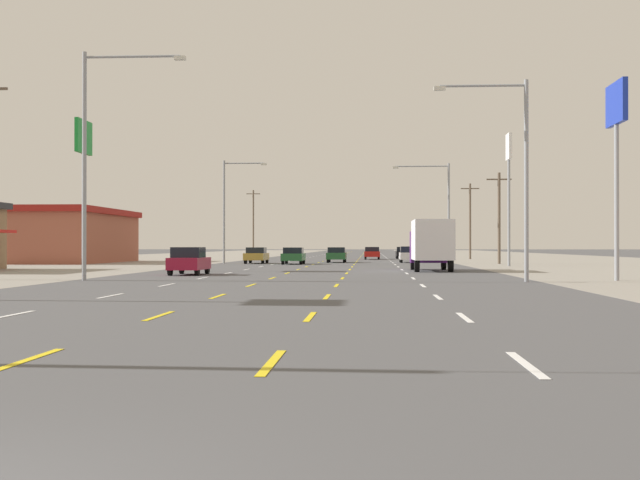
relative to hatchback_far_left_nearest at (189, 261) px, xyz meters
The scene contains 23 objects.
ground_plane 25.45m from the hatchback_far_left_nearest, 74.16° to the left, with size 572.00×572.00×0.00m, color #4C4C4F.
lot_apron_left 30.27m from the hatchback_far_left_nearest, 126.04° to the left, with size 28.00×440.00×0.01m, color gray.
lot_apron_right 40.05m from the hatchback_far_left_nearest, 37.67° to the left, with size 28.00×440.00×0.01m, color gray.
lane_markings 63.36m from the hatchback_far_left_nearest, 83.71° to the left, with size 10.64×227.60×0.01m.
hatchback_far_left_nearest is the anchor object (origin of this frame).
box_truck_far_right_near 16.11m from the hatchback_far_left_nearest, 29.64° to the left, with size 2.40×7.20×3.23m.
sedan_inner_left_mid 26.98m from the hatchback_far_left_nearest, 82.79° to the left, with size 1.80×4.50×1.46m.
sedan_far_left_midfar 29.42m from the hatchback_far_left_nearest, 90.44° to the left, with size 1.80×4.50×1.46m.
sedan_center_turn_far 35.02m from the hatchback_far_left_nearest, 78.72° to the left, with size 1.80×4.50×1.46m.
hatchback_far_right_farther 37.18m from the hatchback_far_left_nearest, 68.29° to the left, with size 1.72×3.90×1.54m.
sedan_inner_right_farthest 53.37m from the hatchback_far_left_nearest, 78.89° to the left, with size 1.80×4.50×1.46m.
sedan_far_right_distant_a 60.12m from the hatchback_far_left_nearest, 76.38° to the left, with size 1.80×4.50×1.46m.
storefront_left_row_2 38.92m from the hatchback_far_left_nearest, 122.78° to the left, with size 13.78×18.28×5.13m.
pole_sign_left_row_1 12.90m from the hatchback_far_left_nearest, 140.36° to the left, with size 0.24×2.73×9.73m.
pole_sign_right_row_1 23.36m from the hatchback_far_left_nearest, 16.99° to the right, with size 0.24×2.77×9.20m.
pole_sign_right_row_2 30.33m from the hatchback_far_left_nearest, 44.69° to the left, with size 0.24×1.71×10.46m.
streetlight_left_row_0 9.95m from the hatchback_far_left_nearest, 108.96° to the right, with size 4.86×0.26×10.65m.
streetlight_right_row_0 18.97m from the hatchback_far_left_nearest, 25.37° to the right, with size 4.24×0.26×9.11m.
streetlight_left_row_1 29.97m from the hatchback_far_left_nearest, 95.42° to the left, with size 4.00×0.26×9.36m.
streetlight_right_row_1 34.08m from the hatchback_far_left_nearest, 60.79° to the left, with size 5.11×0.26×8.99m.
utility_pole_right_row_1 36.30m from the hatchback_far_left_nearest, 53.53° to the left, with size 2.20×0.26×8.10m.
utility_pole_right_row_2 59.54m from the hatchback_far_left_nearest, 68.26° to the left, with size 2.20×0.26×9.05m.
utility_pole_left_row_3 87.46m from the hatchback_far_left_nearest, 95.63° to the left, with size 2.20×0.26×10.48m.
Camera 1 is at (3.12, -4.65, 1.63)m, focal length 47.20 mm.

